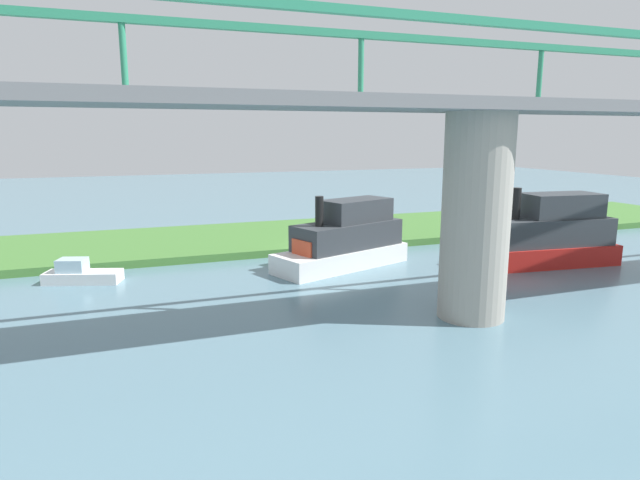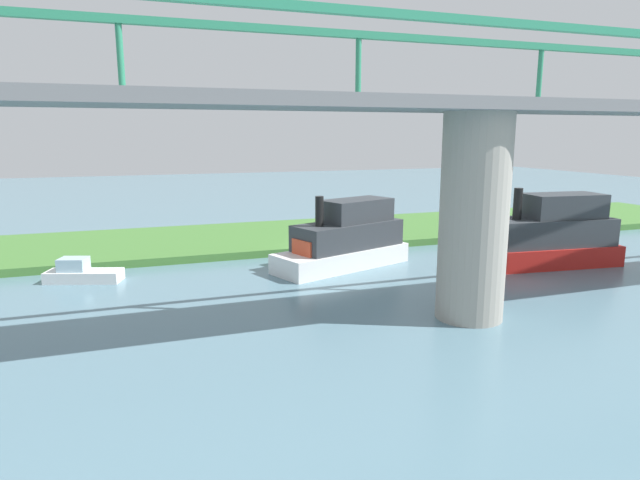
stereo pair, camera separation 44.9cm
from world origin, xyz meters
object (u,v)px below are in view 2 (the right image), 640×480
(pontoon_yellow, at_px, (82,273))
(houseboat_blue, at_px, (346,240))
(person_on_bank, at_px, (347,231))
(motorboat_white, at_px, (547,237))
(bridge_pylon, at_px, (474,218))
(mooring_post, at_px, (326,233))

(pontoon_yellow, relative_size, houseboat_blue, 0.46)
(person_on_bank, distance_m, houseboat_blue, 5.75)
(person_on_bank, relative_size, pontoon_yellow, 0.32)
(person_on_bank, xyz_separation_m, motorboat_white, (-9.80, 9.06, 0.61))
(bridge_pylon, xyz_separation_m, houseboat_blue, (1.65, -10.64, -2.83))
(bridge_pylon, distance_m, mooring_post, 16.93)
(person_on_bank, relative_size, motorboat_white, 0.14)
(person_on_bank, xyz_separation_m, mooring_post, (1.35, -0.63, -0.20))
(bridge_pylon, xyz_separation_m, pontoon_yellow, (16.84, -12.26, -4.02))
(person_on_bank, bearing_deg, motorboat_white, 137.24)
(person_on_bank, distance_m, mooring_post, 1.50)
(bridge_pylon, bearing_deg, houseboat_blue, -81.18)
(person_on_bank, bearing_deg, houseboat_blue, 67.10)
(bridge_pylon, relative_size, houseboat_blue, 0.96)
(motorboat_white, xyz_separation_m, pontoon_yellow, (27.22, -5.41, -1.33))
(bridge_pylon, bearing_deg, pontoon_yellow, -36.06)
(mooring_post, bearing_deg, motorboat_white, 138.99)
(bridge_pylon, distance_m, person_on_bank, 16.27)
(bridge_pylon, bearing_deg, mooring_post, -87.34)
(pontoon_yellow, bearing_deg, bridge_pylon, 143.94)
(bridge_pylon, bearing_deg, motorboat_white, -146.56)
(bridge_pylon, relative_size, person_on_bank, 6.48)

